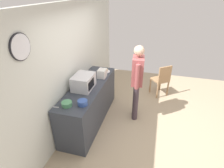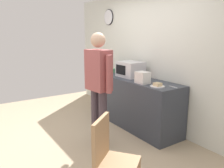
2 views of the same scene
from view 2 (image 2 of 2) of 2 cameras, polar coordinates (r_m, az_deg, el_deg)
ground_plane at (r=3.97m, az=-8.38°, el=-13.97°), size 6.00×6.00×0.00m
back_wall at (r=4.50m, az=9.86°, el=6.48°), size 5.40×0.13×2.60m
kitchen_counter at (r=4.48m, az=5.12°, el=-4.36°), size 2.14×0.62×0.93m
microwave at (r=4.48m, az=4.61°, el=3.70°), size 0.50×0.39×0.30m
sandwich_plate at (r=3.70m, az=11.34°, el=-0.37°), size 0.23×0.23×0.07m
salad_bowl at (r=4.83m, az=-1.70°, el=3.15°), size 0.18×0.18×0.10m
cereal_bowl at (r=5.06m, az=0.20°, el=3.48°), size 0.19×0.19×0.08m
toaster at (r=3.90m, az=7.68°, el=1.59°), size 0.22×0.18×0.20m
fork_utensil at (r=3.73m, az=15.09°, el=-0.71°), size 0.17×0.03×0.01m
spoon_utensil at (r=5.26m, az=1.40°, el=3.42°), size 0.04×0.17×0.01m
person_standing at (r=3.46m, az=-3.39°, el=0.61°), size 0.59×0.28×1.78m
wooden_chair at (r=2.42m, az=-0.29°, el=-18.07°), size 0.56×0.56×0.94m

